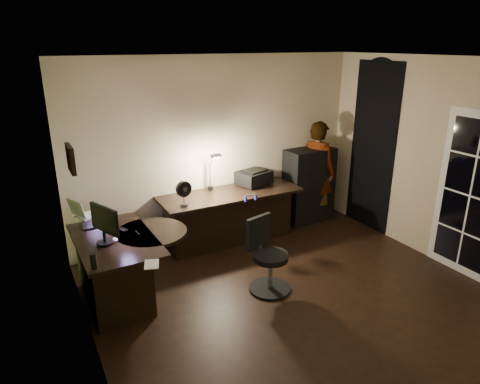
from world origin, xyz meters
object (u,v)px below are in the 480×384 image
cabinet (309,185)px  office_chair (270,256)px  desk_left (118,269)px  desk_right (231,218)px  monitor (104,230)px  person (317,171)px

cabinet → office_chair: cabinet is taller
desk_left → desk_right: bearing=21.2°
monitor → cabinet: bearing=-6.3°
monitor → desk_right: bearing=1.0°
desk_left → office_chair: 1.78m
office_chair → person: person is taller
desk_right → cabinet: 1.55m
desk_right → monitor: 2.20m
desk_right → office_chair: size_ratio=2.31×
desk_left → person: size_ratio=0.81×
cabinet → person: bearing=-2.9°
monitor → office_chair: 1.92m
cabinet → person: person is taller
monitor → person: person is taller
desk_left → monitor: size_ratio=2.93×
desk_left → cabinet: bearing=14.0°
desk_right → person: (1.69, 0.15, 0.44)m
desk_right → cabinet: size_ratio=1.70×
desk_right → monitor: (-1.95, -0.84, 0.55)m
desk_left → desk_right: 1.98m
desk_right → office_chair: office_chair is taller
desk_left → cabinet: 3.48m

